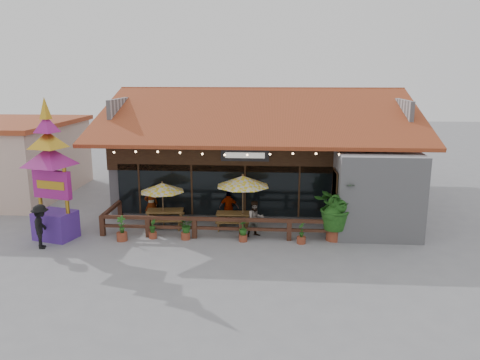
# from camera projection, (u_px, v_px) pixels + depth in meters

# --- Properties ---
(ground) EXTENTS (100.00, 100.00, 0.00)m
(ground) POSITION_uv_depth(u_px,v_px,m) (254.00, 235.00, 20.22)
(ground) COLOR gray
(ground) RESTS_ON ground
(restaurant_building) EXTENTS (15.50, 14.73, 6.09)m
(restaurant_building) POSITION_uv_depth(u_px,v_px,m) (264.00, 158.00, 26.13)
(restaurant_building) COLOR #A8A9AD
(restaurant_building) RESTS_ON ground
(patio_railing) EXTENTS (10.00, 2.60, 0.92)m
(patio_railing) POSITION_uv_depth(u_px,v_px,m) (201.00, 222.00, 19.98)
(patio_railing) COLOR #4C291B
(patio_railing) RESTS_ON ground
(umbrella_left) EXTENTS (2.22, 2.22, 2.15)m
(umbrella_left) POSITION_uv_depth(u_px,v_px,m) (162.00, 188.00, 20.81)
(umbrella_left) COLOR brown
(umbrella_left) RESTS_ON ground
(umbrella_right) EXTENTS (2.98, 2.98, 2.54)m
(umbrella_right) POSITION_uv_depth(u_px,v_px,m) (243.00, 181.00, 20.50)
(umbrella_right) COLOR brown
(umbrella_right) RESTS_ON ground
(picnic_table_left) EXTENTS (1.78, 1.58, 0.79)m
(picnic_table_left) POSITION_uv_depth(u_px,v_px,m) (165.00, 215.00, 21.25)
(picnic_table_left) COLOR brown
(picnic_table_left) RESTS_ON ground
(picnic_table_right) EXTENTS (1.53, 1.33, 0.71)m
(picnic_table_right) POSITION_uv_depth(u_px,v_px,m) (233.00, 218.00, 21.09)
(picnic_table_right) COLOR brown
(picnic_table_right) RESTS_ON ground
(thai_sign_tower) EXTENTS (2.89, 2.89, 6.37)m
(thai_sign_tower) POSITION_uv_depth(u_px,v_px,m) (50.00, 160.00, 19.10)
(thai_sign_tower) COLOR #4E2792
(thai_sign_tower) RESTS_ON ground
(tropical_plant) EXTENTS (2.36, 2.41, 2.53)m
(tropical_plant) POSITION_uv_depth(u_px,v_px,m) (335.00, 207.00, 19.32)
(tropical_plant) COLOR brown
(tropical_plant) RESTS_ON ground
(diner_a) EXTENTS (0.71, 0.57, 1.71)m
(diner_a) POSITION_uv_depth(u_px,v_px,m) (151.00, 204.00, 21.87)
(diner_a) COLOR #3B2613
(diner_a) RESTS_ON ground
(diner_b) EXTENTS (0.94, 0.86, 1.57)m
(diner_b) POSITION_uv_depth(u_px,v_px,m) (255.00, 219.00, 19.93)
(diner_b) COLOR #3B2613
(diner_b) RESTS_ON ground
(diner_c) EXTENTS (0.94, 0.45, 1.55)m
(diner_c) POSITION_uv_depth(u_px,v_px,m) (229.00, 207.00, 21.65)
(diner_c) COLOR #3B2613
(diner_c) RESTS_ON ground
(pedestrian) EXTENTS (1.00, 1.32, 1.80)m
(pedestrian) POSITION_uv_depth(u_px,v_px,m) (41.00, 226.00, 18.57)
(pedestrian) COLOR black
(pedestrian) RESTS_ON ground
(planter_a) EXTENTS (0.44, 0.44, 1.08)m
(planter_a) POSITION_uv_depth(u_px,v_px,m) (122.00, 230.00, 19.48)
(planter_a) COLOR brown
(planter_a) RESTS_ON ground
(planter_b) EXTENTS (0.34, 0.36, 0.84)m
(planter_b) POSITION_uv_depth(u_px,v_px,m) (153.00, 230.00, 19.78)
(planter_b) COLOR brown
(planter_b) RESTS_ON ground
(planter_c) EXTENTS (0.71, 0.66, 0.94)m
(planter_c) POSITION_uv_depth(u_px,v_px,m) (185.00, 227.00, 19.62)
(planter_c) COLOR brown
(planter_c) RESTS_ON ground
(planter_d) EXTENTS (0.45, 0.45, 0.87)m
(planter_d) POSITION_uv_depth(u_px,v_px,m) (243.00, 232.00, 19.41)
(planter_d) COLOR brown
(planter_d) RESTS_ON ground
(planter_e) EXTENTS (0.36, 0.36, 0.89)m
(planter_e) POSITION_uv_depth(u_px,v_px,m) (301.00, 235.00, 19.18)
(planter_e) COLOR brown
(planter_e) RESTS_ON ground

